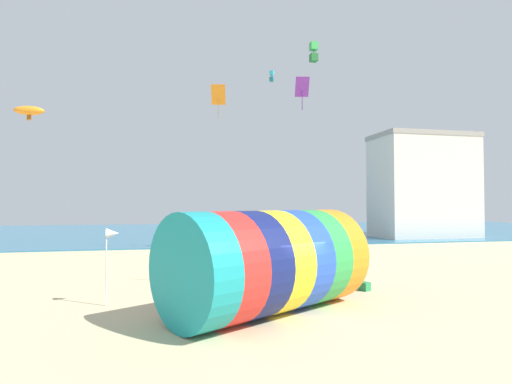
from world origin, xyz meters
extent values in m
plane|color=#CCBA8C|center=(0.00, 0.00, 0.00)|extent=(120.00, 120.00, 0.00)
cube|color=teal|center=(0.00, 41.24, 0.05)|extent=(120.00, 40.00, 0.10)
cylinder|color=teal|center=(-3.20, -0.90, 1.76)|extent=(2.66, 3.56, 3.53)
cylinder|color=red|center=(-2.32, -0.38, 1.76)|extent=(2.66, 3.56, 3.53)
cylinder|color=navy|center=(-1.44, 0.13, 1.76)|extent=(2.66, 3.56, 3.53)
cylinder|color=yellow|center=(-0.55, 0.65, 1.76)|extent=(2.66, 3.56, 3.53)
cylinder|color=blue|center=(0.33, 1.16, 1.76)|extent=(2.66, 3.56, 3.53)
cylinder|color=green|center=(1.21, 1.68, 1.76)|extent=(2.66, 3.56, 3.53)
cylinder|color=orange|center=(2.09, 2.19, 1.76)|extent=(2.66, 3.56, 3.53)
cylinder|color=black|center=(2.55, 2.46, 1.76)|extent=(1.69, 2.83, 3.25)
cylinder|color=black|center=(3.40, 3.85, 0.42)|extent=(0.24, 0.24, 0.83)
cube|color=yellow|center=(3.40, 3.85, 1.14)|extent=(0.40, 0.30, 0.62)
sphere|color=tan|center=(3.40, 3.85, 1.59)|extent=(0.23, 0.23, 0.23)
cube|color=#2DB2C6|center=(3.45, 15.97, 13.59)|extent=(0.40, 0.40, 0.31)
cube|color=#1B6B77|center=(3.45, 15.97, 13.13)|extent=(0.40, 0.40, 0.31)
cylinder|color=black|center=(3.45, 15.97, 13.36)|extent=(0.02, 0.02, 0.83)
cube|color=orange|center=(-0.43, 17.19, 12.07)|extent=(1.20, 0.96, 1.38)
cylinder|color=#8F4F12|center=(-0.43, 17.19, 11.00)|extent=(0.03, 0.03, 1.55)
cube|color=green|center=(6.26, 14.54, 15.30)|extent=(0.53, 0.53, 0.56)
cube|color=#1E642A|center=(6.26, 14.54, 14.46)|extent=(0.53, 0.53, 0.56)
cylinder|color=black|center=(6.26, 14.54, 14.88)|extent=(0.02, 0.02, 1.49)
cube|color=purple|center=(1.49, 2.96, 8.66)|extent=(0.63, 0.48, 0.76)
cylinder|color=#4C1E6B|center=(1.49, 2.96, 8.09)|extent=(0.03, 0.03, 0.83)
ellipsoid|color=orange|center=(-10.53, 7.89, 8.22)|extent=(1.37, 0.56, 0.50)
cube|color=#8F4F12|center=(-10.53, 7.89, 7.93)|extent=(0.20, 0.02, 0.35)
cylinder|color=#383D56|center=(4.40, 12.05, 0.39)|extent=(0.24, 0.24, 0.78)
cube|color=#232328|center=(4.40, 12.05, 1.08)|extent=(0.40, 0.30, 0.59)
sphere|color=beige|center=(4.40, 12.05, 1.50)|extent=(0.21, 0.21, 0.21)
cylinder|color=#726651|center=(2.06, 9.95, 0.41)|extent=(0.24, 0.24, 0.82)
cube|color=#338C4C|center=(2.06, 9.95, 1.13)|extent=(0.25, 0.38, 0.62)
sphere|color=tan|center=(2.06, 9.95, 1.57)|extent=(0.22, 0.22, 0.22)
cube|color=silver|center=(23.45, 26.68, 5.49)|extent=(10.55, 5.96, 10.99)
cube|color=gray|center=(23.45, 26.68, 11.24)|extent=(10.76, 6.08, 0.50)
cylinder|color=silver|center=(-6.19, 2.80, 1.42)|extent=(0.05, 0.05, 2.85)
cone|color=white|center=(-5.97, 2.80, 2.67)|extent=(0.45, 0.36, 0.36)
cube|color=#268C4C|center=(4.36, 3.28, 0.18)|extent=(0.55, 0.62, 0.36)
camera|label=1|loc=(-3.80, -12.84, 3.76)|focal=28.00mm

